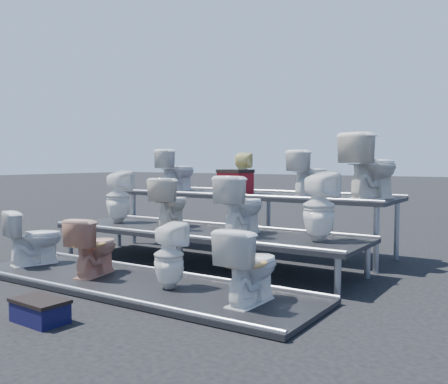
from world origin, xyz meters
The scene contains 18 objects.
ground centered at (0.00, 0.00, 0.00)m, with size 80.00×80.00×0.00m, color black.
tier_front centered at (0.00, -1.30, 0.03)m, with size 4.20×1.20×0.06m, color black.
tier_mid centered at (0.00, 0.00, 0.23)m, with size 4.20×1.20×0.46m, color black.
tier_back centered at (0.00, 1.30, 0.43)m, with size 4.20×1.20×0.86m, color black.
toilet_0 centered at (-1.66, -1.30, 0.40)m, with size 0.38×0.67×0.68m, color white.
toilet_1 centered at (-0.59, -1.30, 0.39)m, with size 0.37×0.65×0.66m, color tan.
toilet_2 centered at (0.51, -1.30, 0.40)m, with size 0.30×0.31×0.67m, color white.
toilet_3 centered at (1.45, -1.30, 0.41)m, with size 0.39×0.68×0.70m, color white.
toilet_4 centered at (-1.50, 0.00, 0.84)m, with size 0.34×0.35×0.76m, color white.
toilet_5 centered at (-0.54, 0.00, 0.80)m, with size 0.38×0.66×0.67m, color silver.
toilet_6 centered at (0.58, 0.00, 0.82)m, with size 0.40×0.70×0.72m, color white.
toilet_7 centered at (1.58, 0.00, 0.85)m, with size 0.35×0.36×0.78m, color white.
toilet_8 centered at (-1.46, 1.30, 1.20)m, with size 0.38×0.67×0.68m, color white.
toilet_9 centered at (-0.19, 1.30, 1.17)m, with size 0.28×0.29×0.62m, color #DDD484.
toilet_10 centered at (0.91, 1.30, 1.18)m, with size 0.36×0.63×0.64m, color white.
toilet_11 centered at (1.76, 1.30, 1.29)m, with size 0.48×0.83×0.85m, color silver.
red_crate centered at (-0.26, 1.20, 1.02)m, with size 0.44×0.35×0.32m, color maroon.
step_stool centered at (0.16, -2.58, 0.08)m, with size 0.47×0.28×0.17m, color black.
Camera 1 is at (3.70, -5.17, 1.35)m, focal length 40.00 mm.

